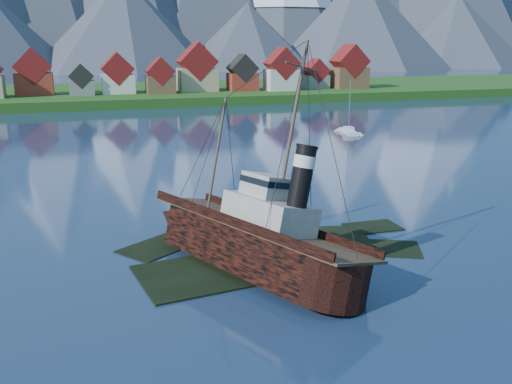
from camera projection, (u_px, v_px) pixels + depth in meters
name	position (u px, v px, depth m)	size (l,w,h in m)	color
ground	(261.00, 257.00, 55.81)	(1400.00, 1400.00, 0.00)	#1B2E4C
shoal	(271.00, 251.00, 58.39)	(31.71, 21.24, 1.14)	black
shore_bank	(121.00, 98.00, 212.59)	(600.00, 80.00, 3.20)	#194413
seawall	(131.00, 109.00, 177.54)	(600.00, 2.50, 2.00)	#3F3D38
town	(19.00, 78.00, 184.28)	(250.96, 16.69, 17.30)	maroon
tugboat_wreck	(245.00, 236.00, 53.43)	(6.53, 28.13, 22.29)	black
sailboat_d	(348.00, 132.00, 130.47)	(3.93, 9.43, 12.50)	silver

